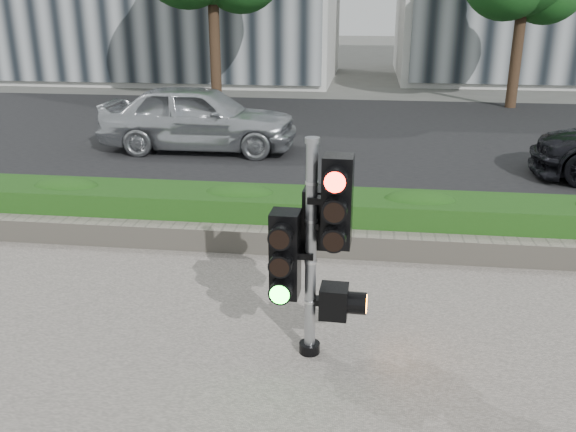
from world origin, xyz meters
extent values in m
plane|color=#51514C|center=(0.00, 0.00, 0.00)|extent=(120.00, 120.00, 0.00)
cube|color=black|center=(0.00, 10.00, 0.01)|extent=(60.00, 13.00, 0.02)
cube|color=gray|center=(0.00, 3.15, 0.06)|extent=(60.00, 0.25, 0.12)
cube|color=gray|center=(0.00, 1.90, 0.20)|extent=(12.00, 0.32, 0.34)
cube|color=#357122|center=(0.00, 2.55, 0.37)|extent=(12.00, 1.00, 0.68)
cylinder|color=black|center=(-4.50, 14.50, 2.02)|extent=(0.36, 0.36, 4.03)
cylinder|color=black|center=(5.50, 15.50, 1.79)|extent=(0.36, 0.36, 3.58)
cylinder|color=black|center=(0.19, -0.70, 0.08)|extent=(0.21, 0.21, 0.11)
cylinder|color=gray|center=(0.19, -0.70, 1.13)|extent=(0.11, 0.11, 2.20)
cylinder|color=gray|center=(0.19, -0.70, 2.26)|extent=(0.14, 0.14, 0.05)
cube|color=#FF1107|center=(0.44, -0.74, 1.69)|extent=(0.29, 0.29, 0.88)
cube|color=#14E51E|center=(-0.05, -0.72, 1.13)|extent=(0.29, 0.29, 0.88)
cube|color=black|center=(0.24, -0.46, 1.43)|extent=(0.29, 0.29, 0.60)
cube|color=orange|center=(0.43, -0.68, 0.62)|extent=(0.29, 0.29, 0.32)
imported|color=#B8BBBF|center=(-3.32, 7.98, 0.82)|extent=(4.70, 1.93, 1.59)
camera|label=1|loc=(0.69, -6.15, 3.46)|focal=38.00mm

